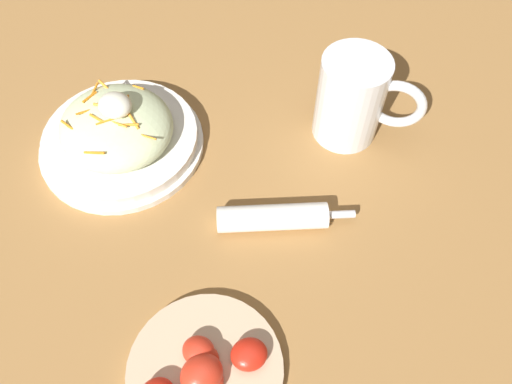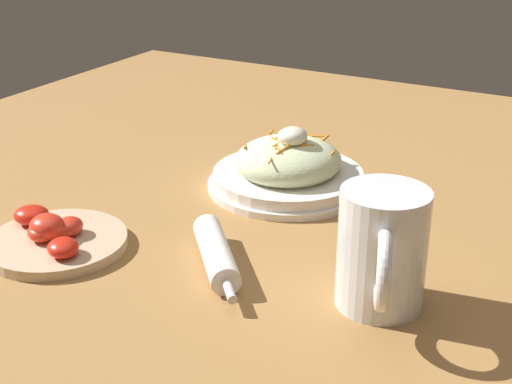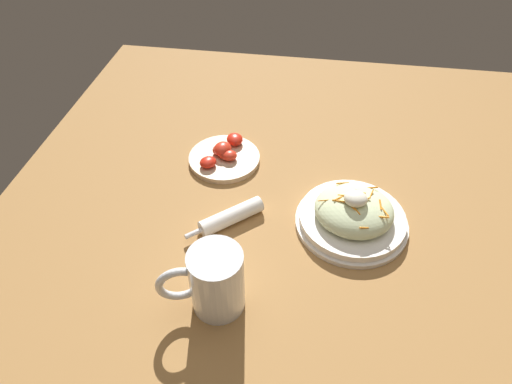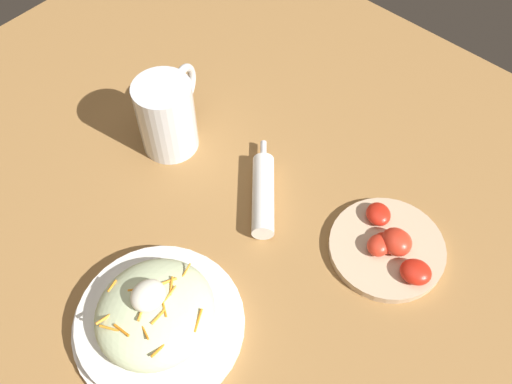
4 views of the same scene
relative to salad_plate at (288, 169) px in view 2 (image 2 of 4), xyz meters
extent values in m
plane|color=#9E703D|center=(0.06, -0.01, -0.03)|extent=(1.43, 1.43, 0.00)
cylinder|color=white|center=(0.00, 0.00, -0.02)|extent=(0.23, 0.23, 0.01)
cylinder|color=white|center=(0.00, 0.00, -0.01)|extent=(0.22, 0.22, 0.02)
ellipsoid|color=beige|center=(0.00, 0.00, 0.01)|extent=(0.16, 0.15, 0.06)
cylinder|color=orange|center=(-0.05, 0.03, 0.03)|extent=(0.03, 0.01, 0.01)
cylinder|color=orange|center=(0.01, -0.02, 0.04)|extent=(0.02, 0.02, 0.00)
cylinder|color=orange|center=(0.02, -0.01, 0.04)|extent=(0.03, 0.01, 0.01)
cylinder|color=orange|center=(-0.05, 0.02, 0.04)|extent=(0.02, 0.03, 0.00)
cylinder|color=orange|center=(0.03, 0.01, 0.04)|extent=(0.03, 0.01, 0.01)
cylinder|color=orange|center=(-0.02, 0.00, 0.04)|extent=(0.02, 0.02, 0.01)
cylinder|color=orange|center=(0.00, 0.03, 0.04)|extent=(0.02, 0.02, 0.01)
cylinder|color=orange|center=(0.06, 0.00, 0.04)|extent=(0.03, 0.01, 0.00)
cylinder|color=orange|center=(-0.03, -0.02, 0.04)|extent=(0.01, 0.02, 0.01)
cylinder|color=orange|center=(0.03, 0.00, 0.04)|extent=(0.02, 0.02, 0.00)
cylinder|color=orange|center=(-0.03, -0.05, 0.04)|extent=(0.03, 0.01, 0.01)
cylinder|color=orange|center=(0.01, 0.02, 0.04)|extent=(0.02, 0.02, 0.01)
cylinder|color=orange|center=(-0.01, -0.02, 0.04)|extent=(0.02, 0.00, 0.00)
cylinder|color=orange|center=(-0.02, 0.06, 0.03)|extent=(0.02, 0.01, 0.00)
cylinder|color=orange|center=(0.03, -0.06, 0.03)|extent=(0.03, 0.02, 0.01)
cylinder|color=orange|center=(-0.05, 0.00, 0.04)|extent=(0.01, 0.03, 0.01)
ellipsoid|color=white|center=(0.00, 0.01, 0.05)|extent=(0.05, 0.04, 0.03)
cylinder|color=white|center=(0.23, 0.23, 0.04)|extent=(0.09, 0.09, 0.13)
cylinder|color=orange|center=(0.23, 0.23, 0.01)|extent=(0.08, 0.08, 0.07)
cylinder|color=white|center=(0.23, 0.23, 0.05)|extent=(0.08, 0.08, 0.01)
torus|color=white|center=(0.29, 0.25, 0.04)|extent=(0.08, 0.04, 0.08)
cylinder|color=white|center=(0.25, 0.03, -0.01)|extent=(0.13, 0.12, 0.03)
cylinder|color=silver|center=(0.32, 0.09, -0.01)|extent=(0.03, 0.03, 0.01)
cylinder|color=#D1B28E|center=(0.30, -0.16, -0.02)|extent=(0.17, 0.17, 0.01)
ellipsoid|color=red|center=(0.33, -0.13, -0.01)|extent=(0.05, 0.05, 0.02)
ellipsoid|color=red|center=(0.29, -0.16, -0.01)|extent=(0.04, 0.04, 0.02)
ellipsoid|color=red|center=(0.29, -0.22, 0.00)|extent=(0.05, 0.06, 0.02)
ellipsoid|color=red|center=(0.30, -0.16, -0.01)|extent=(0.04, 0.04, 0.02)
ellipsoid|color=red|center=(0.32, -0.18, -0.01)|extent=(0.05, 0.05, 0.02)
ellipsoid|color=red|center=(0.31, -0.17, 0.00)|extent=(0.05, 0.06, 0.03)
camera|label=1|loc=(0.43, -0.24, 0.54)|focal=35.12mm
camera|label=2|loc=(0.89, 0.44, 0.39)|focal=51.48mm
camera|label=3|loc=(0.10, 0.65, 0.66)|focal=31.17mm
camera|label=4|loc=(-0.13, -0.29, 0.71)|focal=39.43mm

